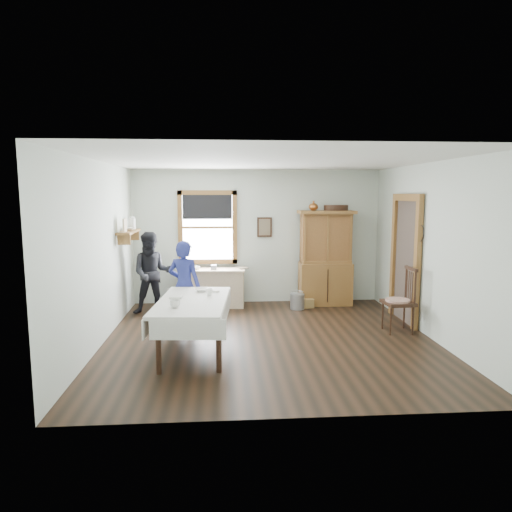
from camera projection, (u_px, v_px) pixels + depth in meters
name	position (u px, v px, depth m)	size (l,w,h in m)	color
room	(269.00, 252.00, 6.83)	(5.01, 5.01, 2.70)	black
window	(208.00, 223.00, 9.15)	(1.18, 0.07, 1.48)	white
doorway	(406.00, 256.00, 7.87)	(0.09, 1.14, 2.22)	#483C33
wall_shelf	(129.00, 230.00, 8.15)	(0.24, 1.00, 0.44)	brown
framed_picture	(265.00, 227.00, 9.24)	(0.30, 0.04, 0.40)	#311C11
rug_beater	(421.00, 225.00, 7.25)	(0.27, 0.27, 0.01)	black
work_counter	(212.00, 288.00, 9.04)	(1.31, 0.50, 0.75)	#CBB28D
china_hutch	(326.00, 258.00, 9.13)	(1.11, 0.53, 1.89)	brown
dining_table	(193.00, 326.00, 6.44)	(0.98, 1.85, 0.74)	silver
spindle_chair	(398.00, 300.00, 7.33)	(0.49, 0.49, 1.06)	#311C11
pail	(297.00, 301.00, 8.84)	(0.28, 0.28, 0.30)	#979A9F
wicker_basket	(305.00, 303.00, 8.96)	(0.30, 0.21, 0.18)	olive
woman_blue	(184.00, 289.00, 7.40)	(0.50, 0.33, 1.37)	navy
figure_dark	(152.00, 276.00, 8.43)	(0.69, 0.54, 1.42)	black
table_cup_a	(175.00, 304.00, 5.95)	(0.13, 0.13, 0.10)	white
table_cup_b	(209.00, 292.00, 6.69)	(0.10, 0.10, 0.10)	white
table_bowl	(202.00, 290.00, 6.95)	(0.22, 0.22, 0.06)	white
counter_book	(238.00, 268.00, 9.02)	(0.15, 0.21, 0.02)	brown
counter_bowl	(195.00, 268.00, 8.95)	(0.18, 0.18, 0.06)	white
shelf_bowl	(129.00, 229.00, 8.15)	(0.22, 0.22, 0.05)	white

